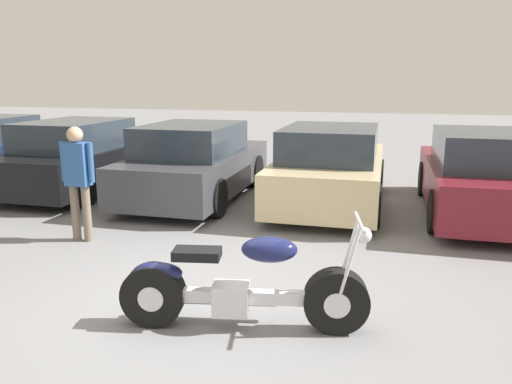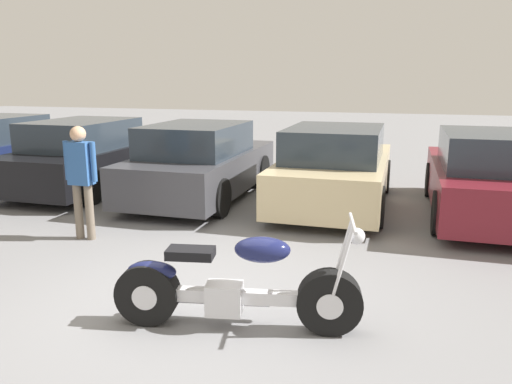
{
  "view_description": "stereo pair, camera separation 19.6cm",
  "coord_description": "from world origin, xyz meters",
  "px_view_note": "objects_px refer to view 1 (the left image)",
  "views": [
    {
      "loc": [
        1.81,
        -4.58,
        2.34
      ],
      "look_at": [
        0.18,
        1.66,
        0.85
      ],
      "focal_mm": 35.0,
      "sensor_mm": 36.0,
      "label": 1
    },
    {
      "loc": [
        2.0,
        -4.53,
        2.34
      ],
      "look_at": [
        0.18,
        1.66,
        0.85
      ],
      "focal_mm": 35.0,
      "sensor_mm": 36.0,
      "label": 2
    }
  ],
  "objects_px": {
    "motorcycle": "(240,288)",
    "person_standing": "(78,174)",
    "parked_car_maroon": "(484,176)",
    "parked_car_champagne": "(330,168)",
    "parked_car_dark_grey": "(196,163)",
    "parked_car_black": "(81,157)"
  },
  "relations": [
    {
      "from": "parked_car_maroon",
      "to": "person_standing",
      "type": "xyz_separation_m",
      "value": [
        -5.88,
        -2.91,
        0.29
      ]
    },
    {
      "from": "motorcycle",
      "to": "parked_car_maroon",
      "type": "bearing_deg",
      "value": 59.02
    },
    {
      "from": "parked_car_champagne",
      "to": "person_standing",
      "type": "height_order",
      "value": "person_standing"
    },
    {
      "from": "motorcycle",
      "to": "parked_car_dark_grey",
      "type": "height_order",
      "value": "parked_car_dark_grey"
    },
    {
      "from": "parked_car_black",
      "to": "parked_car_maroon",
      "type": "distance_m",
      "value": 7.85
    },
    {
      "from": "parked_car_dark_grey",
      "to": "parked_car_maroon",
      "type": "xyz_separation_m",
      "value": [
        5.23,
        0.01,
        0.0
      ]
    },
    {
      "from": "person_standing",
      "to": "parked_car_black",
      "type": "bearing_deg",
      "value": 123.1
    },
    {
      "from": "motorcycle",
      "to": "parked_car_black",
      "type": "relative_size",
      "value": 0.56
    },
    {
      "from": "parked_car_champagne",
      "to": "parked_car_maroon",
      "type": "relative_size",
      "value": 1.0
    },
    {
      "from": "parked_car_dark_grey",
      "to": "parked_car_champagne",
      "type": "height_order",
      "value": "same"
    },
    {
      "from": "motorcycle",
      "to": "parked_car_dark_grey",
      "type": "distance_m",
      "value": 5.37
    },
    {
      "from": "parked_car_champagne",
      "to": "parked_car_maroon",
      "type": "distance_m",
      "value": 2.62
    },
    {
      "from": "motorcycle",
      "to": "person_standing",
      "type": "distance_m",
      "value": 3.59
    },
    {
      "from": "parked_car_maroon",
      "to": "parked_car_champagne",
      "type": "bearing_deg",
      "value": 177.42
    },
    {
      "from": "motorcycle",
      "to": "parked_car_champagne",
      "type": "distance_m",
      "value": 4.98
    },
    {
      "from": "parked_car_dark_grey",
      "to": "parked_car_maroon",
      "type": "height_order",
      "value": "same"
    },
    {
      "from": "parked_car_black",
      "to": "person_standing",
      "type": "bearing_deg",
      "value": -56.9
    },
    {
      "from": "parked_car_black",
      "to": "person_standing",
      "type": "xyz_separation_m",
      "value": [
        1.97,
        -3.02,
        0.29
      ]
    },
    {
      "from": "parked_car_black",
      "to": "parked_car_champagne",
      "type": "bearing_deg",
      "value": 0.11
    },
    {
      "from": "parked_car_dark_grey",
      "to": "parked_car_maroon",
      "type": "distance_m",
      "value": 5.23
    },
    {
      "from": "parked_car_champagne",
      "to": "motorcycle",
      "type": "bearing_deg",
      "value": -93.36
    },
    {
      "from": "person_standing",
      "to": "parked_car_dark_grey",
      "type": "bearing_deg",
      "value": 77.47
    }
  ]
}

